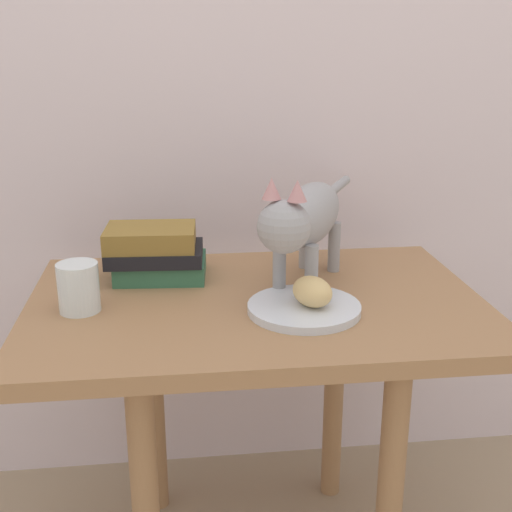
% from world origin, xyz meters
% --- Properties ---
extents(back_panel, '(4.00, 0.04, 2.20)m').
position_xyz_m(back_panel, '(0.00, 0.39, 1.10)').
color(back_panel, silver).
rests_on(back_panel, ground).
extents(side_table, '(0.81, 0.54, 0.58)m').
position_xyz_m(side_table, '(0.00, 0.00, 0.50)').
color(side_table, '#9E724C').
rests_on(side_table, ground).
extents(plate, '(0.19, 0.19, 0.01)m').
position_xyz_m(plate, '(0.07, -0.07, 0.59)').
color(plate, silver).
rests_on(plate, side_table).
extents(bread_roll, '(0.09, 0.10, 0.05)m').
position_xyz_m(bread_roll, '(0.09, -0.08, 0.62)').
color(bread_roll, '#E0BC7A').
rests_on(bread_roll, plate).
extents(cat, '(0.26, 0.43, 0.23)m').
position_xyz_m(cat, '(0.10, 0.05, 0.71)').
color(cat, '#99999E').
rests_on(cat, side_table).
extents(book_stack, '(0.19, 0.15, 0.10)m').
position_xyz_m(book_stack, '(-0.18, 0.13, 0.63)').
color(book_stack, '#336B4C').
rests_on(book_stack, side_table).
extents(candle_jar, '(0.07, 0.07, 0.08)m').
position_xyz_m(candle_jar, '(-0.31, -0.02, 0.62)').
color(candle_jar, silver).
rests_on(candle_jar, side_table).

